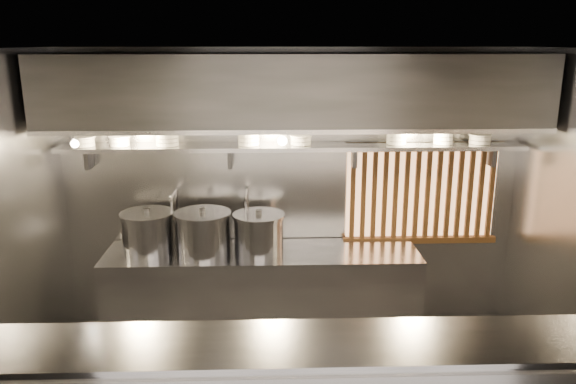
{
  "coord_description": "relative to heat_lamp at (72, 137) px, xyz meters",
  "views": [
    {
      "loc": [
        -0.22,
        -3.92,
        2.85
      ],
      "look_at": [
        -0.07,
        0.55,
        1.65
      ],
      "focal_mm": 35.0,
      "sensor_mm": 36.0,
      "label": 1
    }
  ],
  "objects": [
    {
      "name": "ceiling",
      "position": [
        1.9,
        -0.85,
        0.73
      ],
      "size": [
        4.5,
        4.5,
        0.0
      ],
      "primitive_type": "plane",
      "rotation": [
        3.14,
        0.0,
        0.0
      ],
      "color": "black",
      "rests_on": "wall_back"
    },
    {
      "name": "wall_back",
      "position": [
        1.9,
        0.65,
        -0.67
      ],
      "size": [
        4.5,
        0.0,
        4.5
      ],
      "primitive_type": "plane",
      "rotation": [
        1.57,
        0.0,
        0.0
      ],
      "color": "gray",
      "rests_on": "floor"
    },
    {
      "name": "cooking_bench",
      "position": [
        1.6,
        0.28,
        -1.62
      ],
      "size": [
        3.0,
        0.7,
        0.9
      ],
      "primitive_type": "cube",
      "color": "#9D9DA2",
      "rests_on": "floor"
    },
    {
      "name": "bowl_shelf",
      "position": [
        1.9,
        0.47,
        -0.19
      ],
      "size": [
        4.4,
        0.34,
        0.04
      ],
      "primitive_type": "cube",
      "color": "#9D9DA2",
      "rests_on": "wall_back"
    },
    {
      "name": "exhaust_hood",
      "position": [
        1.9,
        0.25,
        0.36
      ],
      "size": [
        4.4,
        0.81,
        0.65
      ],
      "color": "#2D2D30",
      "rests_on": "ceiling"
    },
    {
      "name": "wood_screen",
      "position": [
        3.2,
        0.6,
        -0.69
      ],
      "size": [
        1.56,
        0.09,
        1.04
      ],
      "color": "#FFB372",
      "rests_on": "wall_back"
    },
    {
      "name": "faucet_left",
      "position": [
        0.75,
        0.52,
        -0.76
      ],
      "size": [
        0.04,
        0.3,
        0.5
      ],
      "color": "silver",
      "rests_on": "wall_back"
    },
    {
      "name": "faucet_right",
      "position": [
        1.45,
        0.52,
        -0.76
      ],
      "size": [
        0.04,
        0.3,
        0.5
      ],
      "color": "silver",
      "rests_on": "wall_back"
    },
    {
      "name": "heat_lamp",
      "position": [
        0.0,
        0.0,
        0.0
      ],
      "size": [
        0.25,
        0.35,
        0.2
      ],
      "color": "#9D9DA2",
      "rests_on": "exhaust_hood"
    },
    {
      "name": "pendant_bulb",
      "position": [
        1.8,
        0.35,
        -0.11
      ],
      "size": [
        0.09,
        0.09,
        0.19
      ],
      "color": "#2D2D30",
      "rests_on": "exhaust_hood"
    },
    {
      "name": "stock_pot_left",
      "position": [
        0.52,
        0.31,
        -0.97
      ],
      "size": [
        0.53,
        0.53,
        0.43
      ],
      "rotation": [
        0.0,
        0.0,
        -0.04
      ],
      "color": "#9D9DA2",
      "rests_on": "cooking_bench"
    },
    {
      "name": "stock_pot_mid",
      "position": [
        1.05,
        0.25,
        -0.96
      ],
      "size": [
        0.57,
        0.57,
        0.45
      ],
      "rotation": [
        0.0,
        0.0,
        -0.07
      ],
      "color": "#9D9DA2",
      "rests_on": "cooking_bench"
    },
    {
      "name": "stock_pot_right",
      "position": [
        1.57,
        0.27,
        -0.98
      ],
      "size": [
        0.65,
        0.65,
        0.42
      ],
      "rotation": [
        0.0,
        0.0,
        0.42
      ],
      "color": "#9D9DA2",
      "rests_on": "cooking_bench"
    },
    {
      "name": "bowl_stack_0",
      "position": [
        -0.06,
        0.47,
        -0.12
      ],
      "size": [
        0.23,
        0.23,
        0.09
      ],
      "color": "silver",
      "rests_on": "bowl_shelf"
    },
    {
      "name": "bowl_stack_1",
      "position": [
        0.28,
        0.47,
        -0.12
      ],
      "size": [
        0.2,
        0.2,
        0.09
      ],
      "color": "silver",
      "rests_on": "bowl_shelf"
    },
    {
      "name": "bowl_stack_2",
      "position": [
        0.72,
        0.47,
        -0.1
      ],
      "size": [
        0.23,
        0.23,
        0.13
      ],
      "color": "silver",
      "rests_on": "bowl_shelf"
    },
    {
      "name": "bowl_stack_3",
      "position": [
        1.48,
        0.47,
        -0.1
      ],
      "size": [
        0.22,
        0.22,
        0.13
      ],
      "color": "silver",
      "rests_on": "bowl_shelf"
    },
    {
      "name": "bowl_stack_4",
      "position": [
        1.98,
        0.47,
        -0.12
      ],
      "size": [
        0.21,
        0.21,
        0.09
      ],
      "color": "silver",
      "rests_on": "bowl_shelf"
    },
    {
      "name": "bowl_stack_5",
      "position": [
        2.88,
        0.47,
        -0.08
      ],
      "size": [
        0.2,
        0.2,
        0.17
      ],
      "color": "silver",
      "rests_on": "bowl_shelf"
    },
    {
      "name": "bowl_stack_6",
      "position": [
        3.34,
        0.47,
        -0.1
      ],
      "size": [
        0.2,
        0.2,
        0.13
      ],
      "color": "silver",
      "rests_on": "bowl_shelf"
    },
    {
      "name": "bowl_stack_7",
      "position": [
        3.69,
        0.47,
        -0.12
      ],
      "size": [
        0.22,
        0.22,
        0.09
      ],
      "color": "silver",
      "rests_on": "bowl_shelf"
    }
  ]
}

